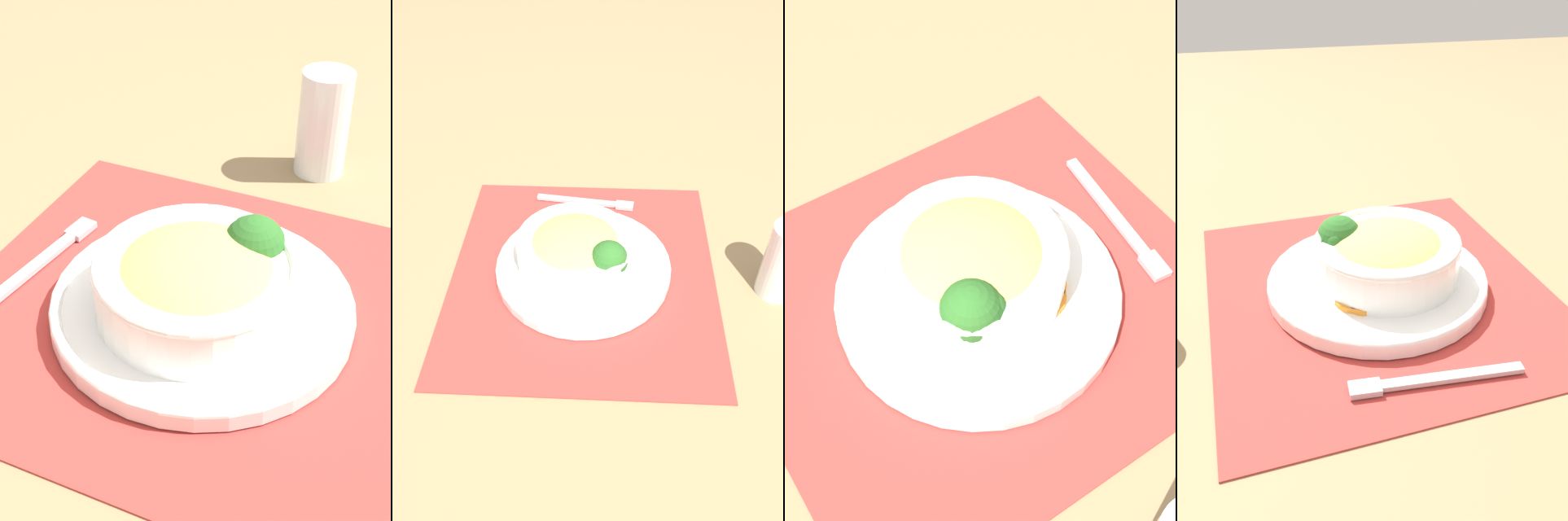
{
  "view_description": "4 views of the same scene",
  "coord_description": "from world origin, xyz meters",
  "views": [
    {
      "loc": [
        0.21,
        -0.46,
        0.46
      ],
      "look_at": [
        -0.02,
        0.02,
        0.05
      ],
      "focal_mm": 50.0,
      "sensor_mm": 36.0,
      "label": 1
    },
    {
      "loc": [
        0.58,
        0.05,
        0.59
      ],
      "look_at": [
        0.02,
        0.01,
        0.04
      ],
      "focal_mm": 35.0,
      "sensor_mm": 36.0,
      "label": 2
    },
    {
      "loc": [
        0.21,
        0.34,
        0.61
      ],
      "look_at": [
        -0.01,
        -0.01,
        0.05
      ],
      "focal_mm": 50.0,
      "sensor_mm": 36.0,
      "label": 3
    },
    {
      "loc": [
        -0.53,
        0.15,
        0.38
      ],
      "look_at": [
        0.01,
        0.0,
        0.04
      ],
      "focal_mm": 35.0,
      "sensor_mm": 36.0,
      "label": 4
    }
  ],
  "objects": [
    {
      "name": "ground_plane",
      "position": [
        0.0,
        0.0,
        0.0
      ],
      "size": [
        4.0,
        4.0,
        0.0
      ],
      "primitive_type": "plane",
      "color": "#8C704C"
    },
    {
      "name": "carrot_slice_far",
      "position": [
        -0.06,
        0.02,
        0.02
      ],
      "size": [
        0.05,
        0.05,
        0.01
      ],
      "color": "orange",
      "rests_on": "plate"
    },
    {
      "name": "placemat",
      "position": [
        0.0,
        0.0,
        0.0
      ],
      "size": [
        0.48,
        0.44,
        0.0
      ],
      "color": "#B2332D",
      "rests_on": "ground_plane"
    },
    {
      "name": "broccoli_floret",
      "position": [
        0.03,
        0.04,
        0.06
      ],
      "size": [
        0.06,
        0.06,
        0.07
      ],
      "color": "#759E51",
      "rests_on": "plate"
    },
    {
      "name": "bowl",
      "position": [
        -0.0,
        -0.01,
        0.05
      ],
      "size": [
        0.18,
        0.18,
        0.07
      ],
      "color": "white",
      "rests_on": "plate"
    },
    {
      "name": "carrot_slice_middle",
      "position": [
        -0.06,
        0.03,
        0.02
      ],
      "size": [
        0.05,
        0.05,
        0.01
      ],
      "color": "orange",
      "rests_on": "plate"
    },
    {
      "name": "carrot_slice_extra",
      "position": [
        -0.06,
        0.0,
        0.02
      ],
      "size": [
        0.05,
        0.05,
        0.01
      ],
      "color": "orange",
      "rests_on": "plate"
    },
    {
      "name": "plate",
      "position": [
        0.0,
        0.0,
        0.02
      ],
      "size": [
        0.28,
        0.28,
        0.02
      ],
      "color": "white",
      "rests_on": "placemat"
    },
    {
      "name": "fork",
      "position": [
        -0.18,
        0.01,
        0.01
      ],
      "size": [
        0.03,
        0.18,
        0.01
      ],
      "rotation": [
        0.0,
        0.0,
        -0.09
      ],
      "color": "#B7B7BC",
      "rests_on": "placemat"
    },
    {
      "name": "carrot_slice_near",
      "position": [
        -0.05,
        0.04,
        0.02
      ],
      "size": [
        0.05,
        0.05,
        0.01
      ],
      "color": "orange",
      "rests_on": "plate"
    }
  ]
}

